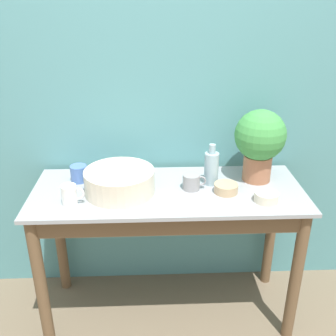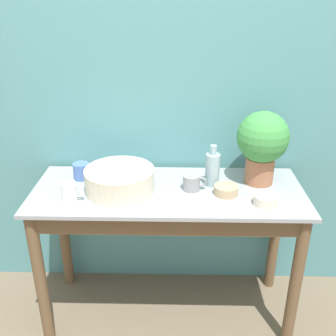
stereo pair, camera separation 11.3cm
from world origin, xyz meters
name	(u,v)px [view 1 (the left image)]	position (x,y,z in m)	size (l,w,h in m)	color
wall_back	(165,94)	(0.00, 0.60, 1.20)	(6.00, 0.05, 2.40)	teal
counter_table	(168,220)	(0.00, 0.25, 0.62)	(1.37, 0.54, 0.79)	brown
potted_plant	(260,140)	(0.47, 0.37, 1.01)	(0.26, 0.26, 0.38)	#A36647
bowl_wash_large	(120,181)	(-0.24, 0.25, 0.85)	(0.35, 0.35, 0.12)	beige
bottle_tall	(211,167)	(0.23, 0.33, 0.88)	(0.07, 0.07, 0.22)	#93B2BC
mug_blue	(79,173)	(-0.46, 0.39, 0.83)	(0.12, 0.09, 0.09)	#4C70B7
mug_grey	(192,182)	(0.12, 0.27, 0.83)	(0.12, 0.09, 0.08)	gray
mug_white	(70,195)	(-0.47, 0.15, 0.84)	(0.11, 0.07, 0.10)	white
bowl_small_tan	(226,188)	(0.29, 0.23, 0.81)	(0.12, 0.12, 0.05)	tan
bowl_small_cream	(266,197)	(0.46, 0.13, 0.81)	(0.11, 0.11, 0.05)	beige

